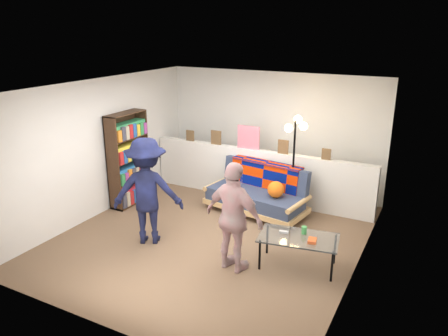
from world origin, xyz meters
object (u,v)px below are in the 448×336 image
(futon_sofa, at_px, (258,193))
(bookshelf, at_px, (128,162))
(person_left, at_px, (147,191))
(person_right, at_px, (234,218))
(coffee_table, at_px, (299,239))
(floor_lamp, at_px, (295,146))

(futon_sofa, relative_size, bookshelf, 1.10)
(futon_sofa, distance_m, person_left, 2.17)
(person_left, bearing_deg, person_right, 147.84)
(futon_sofa, bearing_deg, person_right, -76.28)
(futon_sofa, height_order, bookshelf, bookshelf)
(bookshelf, distance_m, person_left, 1.67)
(bookshelf, xyz_separation_m, coffee_table, (3.59, -0.75, -0.39))
(futon_sofa, relative_size, coffee_table, 1.63)
(floor_lamp, bearing_deg, person_right, -91.97)
(futon_sofa, height_order, floor_lamp, floor_lamp)
(futon_sofa, bearing_deg, coffee_table, -49.81)
(bookshelf, relative_size, person_left, 1.04)
(futon_sofa, height_order, person_left, person_left)
(futon_sofa, distance_m, bookshelf, 2.49)
(futon_sofa, xyz_separation_m, floor_lamp, (0.55, 0.26, 0.90))
(coffee_table, height_order, person_left, person_left)
(bookshelf, relative_size, floor_lamp, 0.98)
(floor_lamp, distance_m, person_right, 2.27)
(bookshelf, relative_size, person_right, 1.12)
(coffee_table, relative_size, person_right, 0.75)
(person_left, height_order, person_right, person_left)
(futon_sofa, distance_m, person_right, 2.05)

